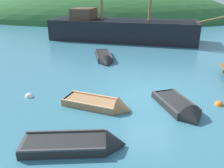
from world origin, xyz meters
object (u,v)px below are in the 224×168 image
Objects in this scene: sailing_ship at (121,32)px; rowboat_outer_right at (181,110)px; rowboat_outer_left at (82,145)px; buoy_white at (29,97)px; buoy_orange at (219,105)px; rowboat_center at (103,106)px; rowboat_far at (104,59)px.

rowboat_outer_right is at bearing -68.46° from sailing_ship.
rowboat_outer_right reaches higher than rowboat_outer_left.
sailing_ship is 43.45× the size of buoy_white.
buoy_orange is (5.56, -14.50, -0.84)m from sailing_ship.
rowboat_center is 5.58m from buoy_orange.
buoy_orange is 9.45m from buoy_white.
rowboat_outer_right is (3.90, 2.92, -0.00)m from rowboat_outer_left.
rowboat_far is 9.53× the size of buoy_orange.
sailing_ship is 43.40× the size of buoy_orange.
rowboat_outer_right is 7.82× the size of buoy_white.
rowboat_far reaches higher than rowboat_center.
rowboat_far is 7.53m from buoy_white.
buoy_white is (-7.51, 0.82, -0.09)m from rowboat_outer_right.
rowboat_center is at bearing 75.64° from rowboat_outer_left.
buoy_orange is at bearing 24.49° from rowboat_outer_left.
rowboat_outer_right is 0.82× the size of rowboat_far.
buoy_white is (-3.93, 0.77, -0.09)m from rowboat_center.
rowboat_outer_right reaches higher than rowboat_far.
rowboat_far is at bearing -172.30° from rowboat_outer_right.
rowboat_center is at bearing -11.06° from buoy_white.
buoy_white is at bearing 125.83° from rowboat_outer_left.
buoy_orange is (1.94, 0.83, -0.09)m from rowboat_outer_right.
sailing_ship is 15.30m from rowboat_center.
rowboat_far reaches higher than buoy_white.
sailing_ship is 4.84× the size of rowboat_outer_left.
buoy_white is (-3.61, 3.73, -0.10)m from rowboat_outer_left.
rowboat_outer_left reaches higher than rowboat_center.
sailing_ship is at bearing 74.98° from buoy_white.
rowboat_outer_right is 0.94× the size of rowboat_center.
rowboat_center is (0.03, -15.28, -0.75)m from sailing_ship.
rowboat_outer_right is at bearing -156.72° from buoy_orange.
rowboat_outer_right is at bearing 16.04° from rowboat_far.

